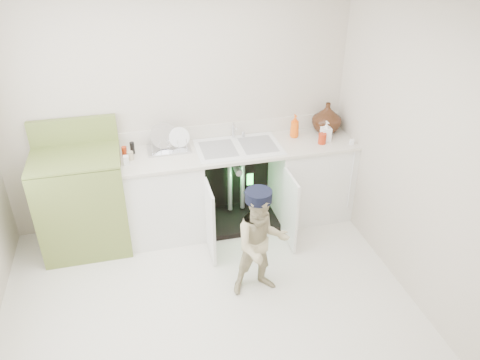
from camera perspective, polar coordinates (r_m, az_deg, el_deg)
name	(u,v)px	position (r m, az deg, el deg)	size (l,w,h in m)	color
ground	(210,308)	(4.18, -3.68, -15.30)	(3.50, 3.50, 0.00)	beige
room_shell	(204,183)	(3.41, -4.36, -0.39)	(6.00, 5.50, 1.26)	beige
counter_run	(241,183)	(4.92, 0.13, -0.35)	(2.44, 1.02, 1.23)	white
avocado_stove	(83,200)	(4.79, -18.61, -2.38)	(0.82, 0.65, 1.27)	olive
repair_worker	(261,243)	(4.01, 2.60, -7.66)	(0.50, 0.93, 1.03)	#BDB388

